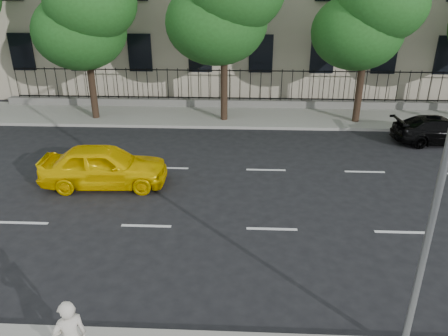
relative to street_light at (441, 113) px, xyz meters
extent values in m
plane|color=black|center=(-2.50, 1.77, -5.15)|extent=(120.00, 120.00, 0.00)
cube|color=gray|center=(-2.50, 15.77, -5.07)|extent=(60.00, 4.00, 0.15)
cube|color=slate|center=(-2.50, 17.47, -4.80)|extent=(30.00, 0.50, 0.40)
cube|color=black|center=(-2.50, 17.47, -4.50)|extent=(28.80, 0.05, 0.05)
cube|color=black|center=(-2.50, 17.47, -2.90)|extent=(28.80, 0.05, 0.05)
cylinder|color=slate|center=(0.00, -0.53, -1.00)|extent=(0.14, 0.14, 8.00)
cylinder|color=#382619|center=(-11.50, 14.97, -3.51)|extent=(0.36, 0.36, 2.97)
ellipsoid|color=#1F501A|center=(-11.90, 15.27, -0.52)|extent=(4.75, 4.75, 3.90)
ellipsoid|color=#1F501A|center=(-11.00, 14.77, 0.85)|extent=(4.50, 4.50, 3.70)
cylinder|color=#382619|center=(-4.50, 14.97, -3.34)|extent=(0.36, 0.36, 3.32)
ellipsoid|color=#1F501A|center=(-4.90, 15.27, -0.05)|extent=(5.13, 5.13, 4.21)
cylinder|color=#382619|center=(2.50, 14.97, -3.46)|extent=(0.36, 0.36, 3.08)
ellipsoid|color=#1F501A|center=(2.10, 15.27, -0.48)|extent=(4.56, 4.56, 3.74)
ellipsoid|color=#1F501A|center=(3.00, 14.77, 0.84)|extent=(4.32, 4.32, 3.55)
imported|color=#FFD000|center=(-8.63, 7.12, -4.35)|extent=(4.76, 2.13, 1.59)
imported|color=black|center=(5.73, 12.32, -4.52)|extent=(4.49, 2.24, 1.25)
camera|label=1|loc=(-3.47, -7.54, 2.27)|focal=35.00mm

